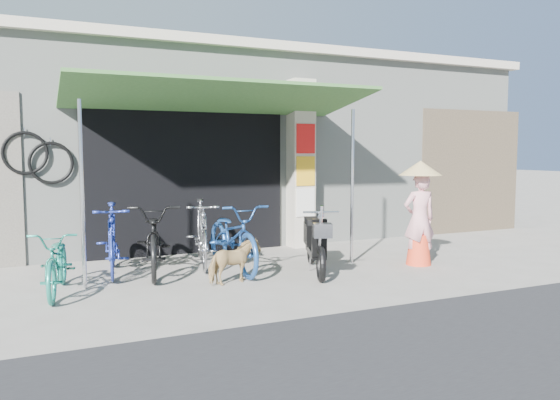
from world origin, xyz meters
name	(u,v)px	position (x,y,z in m)	size (l,w,h in m)	color
ground	(324,279)	(0.00, 0.00, 0.00)	(80.00, 80.00, 0.00)	gray
bicycle_shop	(211,147)	(0.00, 5.09, 1.83)	(12.30, 5.30, 3.66)	#A3A8A0
shop_pillar	(300,164)	(0.85, 2.45, 1.50)	(0.42, 0.44, 3.00)	beige
awning	(221,99)	(-0.90, 1.63, 2.51)	(4.60, 1.88, 2.72)	#34632C
neighbour_right	(471,172)	(5.00, 2.59, 1.30)	(2.60, 0.06, 2.60)	brown
bike_teal	(58,262)	(-3.31, 0.60, 0.40)	(0.53, 1.51, 0.79)	#1D836E
bike_blue	(112,239)	(-2.57, 1.45, 0.50)	(0.47, 1.66, 1.00)	#2336A0
bike_black	(155,238)	(-2.02, 1.26, 0.51)	(0.67, 1.93, 1.01)	black
bike_silver	(202,233)	(-1.27, 1.49, 0.50)	(0.47, 1.67, 1.00)	#99999E
bike_navy	(233,237)	(-0.95, 0.98, 0.50)	(0.66, 1.89, 0.99)	navy
street_dog	(234,262)	(-1.21, 0.23, 0.29)	(0.31, 0.69, 0.58)	#A68058
moped	(315,242)	(0.10, 0.43, 0.43)	(0.76, 1.60, 0.94)	black
nun	(419,213)	(1.77, 0.23, 0.80)	(0.64, 0.64, 1.59)	pink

